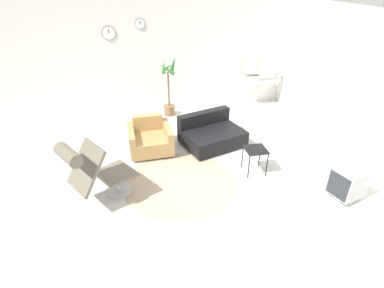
{
  "coord_description": "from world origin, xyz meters",
  "views": [
    {
      "loc": [
        -0.81,
        -4.61,
        3.29
      ],
      "look_at": [
        0.09,
        0.11,
        0.55
      ],
      "focal_mm": 28.0,
      "sensor_mm": 36.0,
      "label": 1
    }
  ],
  "objects_px": {
    "side_table": "(256,152)",
    "potted_plant": "(169,93)",
    "shelf_unit": "(256,74)",
    "armchair_red": "(150,140)",
    "lounge_chair": "(92,167)",
    "couch_low": "(211,134)",
    "crt_television": "(347,183)"
  },
  "relations": [
    {
      "from": "armchair_red",
      "to": "side_table",
      "type": "relative_size",
      "value": 1.85
    },
    {
      "from": "potted_plant",
      "to": "shelf_unit",
      "type": "distance_m",
      "value": 2.46
    },
    {
      "from": "lounge_chair",
      "to": "couch_low",
      "type": "bearing_deg",
      "value": 89.95
    },
    {
      "from": "lounge_chair",
      "to": "crt_television",
      "type": "distance_m",
      "value": 4.11
    },
    {
      "from": "shelf_unit",
      "to": "potted_plant",
      "type": "bearing_deg",
      "value": -174.06
    },
    {
      "from": "armchair_red",
      "to": "shelf_unit",
      "type": "height_order",
      "value": "shelf_unit"
    },
    {
      "from": "couch_low",
      "to": "side_table",
      "type": "distance_m",
      "value": 1.32
    },
    {
      "from": "lounge_chair",
      "to": "couch_low",
      "type": "height_order",
      "value": "lounge_chair"
    },
    {
      "from": "side_table",
      "to": "potted_plant",
      "type": "relative_size",
      "value": 0.31
    },
    {
      "from": "lounge_chair",
      "to": "potted_plant",
      "type": "height_order",
      "value": "potted_plant"
    },
    {
      "from": "couch_low",
      "to": "crt_television",
      "type": "height_order",
      "value": "couch_low"
    },
    {
      "from": "side_table",
      "to": "crt_television",
      "type": "relative_size",
      "value": 0.88
    },
    {
      "from": "lounge_chair",
      "to": "armchair_red",
      "type": "bearing_deg",
      "value": 113.45
    },
    {
      "from": "lounge_chair",
      "to": "armchair_red",
      "type": "distance_m",
      "value": 1.83
    },
    {
      "from": "crt_television",
      "to": "shelf_unit",
      "type": "bearing_deg",
      "value": -17.36
    },
    {
      "from": "side_table",
      "to": "shelf_unit",
      "type": "xyz_separation_m",
      "value": [
        1.19,
        3.19,
        0.47
      ]
    },
    {
      "from": "armchair_red",
      "to": "shelf_unit",
      "type": "distance_m",
      "value": 3.72
    },
    {
      "from": "side_table",
      "to": "crt_television",
      "type": "distance_m",
      "value": 1.58
    },
    {
      "from": "lounge_chair",
      "to": "crt_television",
      "type": "bearing_deg",
      "value": 46.89
    },
    {
      "from": "armchair_red",
      "to": "potted_plant",
      "type": "bearing_deg",
      "value": -112.78
    },
    {
      "from": "lounge_chair",
      "to": "shelf_unit",
      "type": "height_order",
      "value": "shelf_unit"
    },
    {
      "from": "shelf_unit",
      "to": "lounge_chair",
      "type": "bearing_deg",
      "value": -138.8
    },
    {
      "from": "potted_plant",
      "to": "armchair_red",
      "type": "bearing_deg",
      "value": -109.56
    },
    {
      "from": "lounge_chair",
      "to": "crt_television",
      "type": "height_order",
      "value": "lounge_chair"
    },
    {
      "from": "couch_low",
      "to": "crt_television",
      "type": "relative_size",
      "value": 2.61
    },
    {
      "from": "lounge_chair",
      "to": "couch_low",
      "type": "distance_m",
      "value": 2.79
    },
    {
      "from": "couch_low",
      "to": "potted_plant",
      "type": "relative_size",
      "value": 0.94
    },
    {
      "from": "armchair_red",
      "to": "crt_television",
      "type": "bearing_deg",
      "value": 141.61
    },
    {
      "from": "armchair_red",
      "to": "side_table",
      "type": "height_order",
      "value": "armchair_red"
    },
    {
      "from": "armchair_red",
      "to": "shelf_unit",
      "type": "relative_size",
      "value": 0.46
    },
    {
      "from": "potted_plant",
      "to": "shelf_unit",
      "type": "bearing_deg",
      "value": 5.94
    },
    {
      "from": "lounge_chair",
      "to": "couch_low",
      "type": "relative_size",
      "value": 0.81
    }
  ]
}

